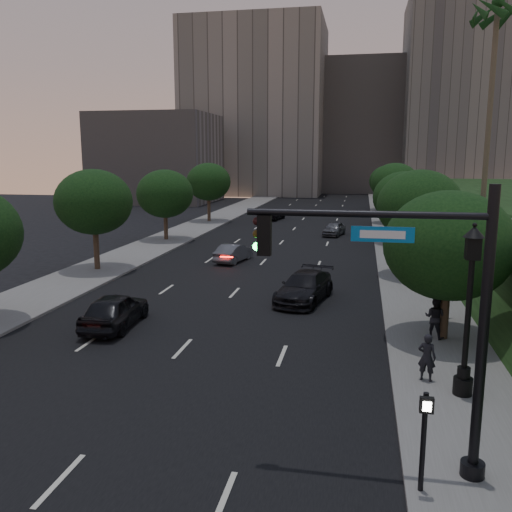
% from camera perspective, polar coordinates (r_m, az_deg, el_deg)
% --- Properties ---
extents(ground, '(160.00, 160.00, 0.00)m').
position_cam_1_polar(ground, '(17.75, -13.11, -15.08)').
color(ground, black).
rests_on(ground, ground).
extents(road_surface, '(16.00, 140.00, 0.02)m').
position_cam_1_polar(road_surface, '(45.67, 2.34, 1.04)').
color(road_surface, black).
rests_on(road_surface, ground).
extents(sidewalk_right, '(4.50, 140.00, 0.15)m').
position_cam_1_polar(sidewalk_right, '(45.28, 15.27, 0.67)').
color(sidewalk_right, slate).
rests_on(sidewalk_right, ground).
extents(sidewalk_left, '(4.50, 140.00, 0.15)m').
position_cam_1_polar(sidewalk_left, '(48.26, -9.78, 1.49)').
color(sidewalk_left, slate).
rests_on(sidewalk_left, ground).
extents(parapet_wall, '(0.35, 90.00, 0.70)m').
position_cam_1_polar(parapet_wall, '(43.17, 20.05, 5.66)').
color(parapet_wall, slate).
rests_on(parapet_wall, embankment).
extents(office_block_left, '(26.00, 20.00, 32.00)m').
position_cam_1_polar(office_block_left, '(108.85, 0.00, 15.05)').
color(office_block_left, gray).
rests_on(office_block_left, ground).
extents(office_block_mid, '(22.00, 18.00, 26.00)m').
position_cam_1_polar(office_block_mid, '(116.64, 10.93, 13.09)').
color(office_block_mid, gray).
rests_on(office_block_mid, ground).
extents(office_block_right, '(20.00, 22.00, 36.00)m').
position_cam_1_polar(office_block_right, '(112.33, 20.57, 15.29)').
color(office_block_right, slate).
rests_on(office_block_right, ground).
extents(office_block_filler, '(18.00, 16.00, 14.00)m').
position_cam_1_polar(office_block_filler, '(90.66, -10.32, 10.08)').
color(office_block_filler, gray).
rests_on(office_block_filler, ground).
extents(tree_right_a, '(5.20, 5.20, 6.24)m').
position_cam_1_polar(tree_right_a, '(23.07, 19.65, 1.05)').
color(tree_right_a, '#38281C').
rests_on(tree_right_a, ground).
extents(tree_right_b, '(5.20, 5.20, 6.74)m').
position_cam_1_polar(tree_right_b, '(34.83, 16.85, 5.08)').
color(tree_right_b, '#38281C').
rests_on(tree_right_b, ground).
extents(tree_right_c, '(5.20, 5.20, 6.24)m').
position_cam_1_polar(tree_right_c, '(47.78, 15.31, 5.95)').
color(tree_right_c, '#38281C').
rests_on(tree_right_c, ground).
extents(tree_right_d, '(5.20, 5.20, 6.74)m').
position_cam_1_polar(tree_right_d, '(61.69, 14.41, 7.42)').
color(tree_right_d, '#38281C').
rests_on(tree_right_d, ground).
extents(tree_right_e, '(5.20, 5.20, 6.24)m').
position_cam_1_polar(tree_right_e, '(76.68, 13.78, 7.65)').
color(tree_right_e, '#38281C').
rests_on(tree_right_e, ground).
extents(tree_left_b, '(5.00, 5.00, 6.71)m').
position_cam_1_polar(tree_left_b, '(36.86, -16.70, 5.46)').
color(tree_left_b, '#38281C').
rests_on(tree_left_b, ground).
extents(tree_left_c, '(5.00, 5.00, 6.34)m').
position_cam_1_polar(tree_left_c, '(48.74, -9.57, 6.48)').
color(tree_left_c, '#38281C').
rests_on(tree_left_c, ground).
extents(tree_left_d, '(5.00, 5.00, 6.71)m').
position_cam_1_polar(tree_left_d, '(62.00, -5.02, 7.79)').
color(tree_left_d, '#38281C').
rests_on(tree_left_d, ground).
extents(palm_far, '(3.20, 3.20, 15.50)m').
position_cam_1_polar(palm_far, '(46.55, 24.05, 22.21)').
color(palm_far, '#4C4233').
rests_on(palm_far, embankment).
extents(traffic_signal_mast, '(5.68, 0.56, 7.00)m').
position_cam_1_polar(traffic_signal_mast, '(13.09, 18.09, -7.44)').
color(traffic_signal_mast, black).
rests_on(traffic_signal_mast, ground).
extents(street_lamp, '(0.64, 0.64, 5.62)m').
position_cam_1_polar(street_lamp, '(18.02, 21.40, -6.17)').
color(street_lamp, black).
rests_on(street_lamp, ground).
extents(pedestrian_signal, '(0.30, 0.33, 2.50)m').
position_cam_1_polar(pedestrian_signal, '(13.09, 17.28, -17.41)').
color(pedestrian_signal, black).
rests_on(pedestrian_signal, ground).
extents(sedan_near_left, '(2.09, 4.71, 1.57)m').
position_cam_1_polar(sedan_near_left, '(25.06, -14.63, -5.54)').
color(sedan_near_left, black).
rests_on(sedan_near_left, ground).
extents(sedan_mid_left, '(2.18, 4.20, 1.32)m').
position_cam_1_polar(sedan_mid_left, '(38.95, -2.37, 0.34)').
color(sedan_mid_left, '#4F5157').
rests_on(sedan_mid_left, ground).
extents(sedan_far_left, '(2.91, 5.06, 1.33)m').
position_cam_1_polar(sedan_far_left, '(64.40, 1.72, 4.43)').
color(sedan_far_left, black).
rests_on(sedan_far_left, ground).
extents(sedan_near_right, '(3.11, 5.55, 1.52)m').
position_cam_1_polar(sedan_near_right, '(28.58, 5.12, -3.29)').
color(sedan_near_right, black).
rests_on(sedan_near_right, ground).
extents(sedan_far_right, '(2.33, 4.11, 1.32)m').
position_cam_1_polar(sedan_far_right, '(52.10, 8.23, 2.85)').
color(sedan_far_right, '#515358').
rests_on(sedan_far_right, ground).
extents(pedestrian_a, '(0.69, 0.56, 1.63)m').
position_cam_1_polar(pedestrian_a, '(19.23, 17.55, -10.12)').
color(pedestrian_a, black).
rests_on(pedestrian_a, sidewalk_right).
extents(pedestrian_b, '(1.05, 0.96, 1.74)m').
position_cam_1_polar(pedestrian_b, '(23.59, 18.31, -6.16)').
color(pedestrian_b, black).
rests_on(pedestrian_b, sidewalk_right).
extents(pedestrian_c, '(1.01, 0.74, 1.60)m').
position_cam_1_polar(pedestrian_c, '(26.46, 19.13, -4.56)').
color(pedestrian_c, black).
rests_on(pedestrian_c, sidewalk_right).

